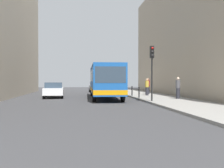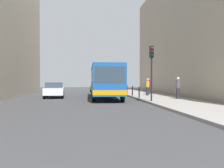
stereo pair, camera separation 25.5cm
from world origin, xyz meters
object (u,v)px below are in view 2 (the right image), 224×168
at_px(car_behind_bus, 98,87).
at_px(traffic_light, 152,63).
at_px(bollard_mid, 132,91).
at_px(pedestrian_far_sidewalk, 149,86).
at_px(pedestrian_mid_sidewalk, 147,87).
at_px(car_beside_bus, 54,90).
at_px(bus, 105,80).
at_px(bollard_near, 139,92).
at_px(bollard_far, 127,90).
at_px(pedestrian_near_signal, 178,88).

xyz_separation_m(car_behind_bus, traffic_light, (2.87, -16.82, 2.22)).
bearing_deg(bollard_mid, pedestrian_far_sidewalk, 48.46).
bearing_deg(pedestrian_mid_sidewalk, pedestrian_far_sidewalk, 83.89).
distance_m(car_beside_bus, car_behind_bus, 11.11).
bearing_deg(bollard_mid, bus, -161.10).
distance_m(bollard_mid, pedestrian_far_sidewalk, 3.72).
height_order(car_behind_bus, bollard_near, car_behind_bus).
bearing_deg(bus, pedestrian_far_sidewalk, -142.83).
bearing_deg(bus, bollard_mid, -159.18).
xyz_separation_m(pedestrian_mid_sidewalk, pedestrian_far_sidewalk, (0.82, 2.43, 0.04)).
bearing_deg(car_beside_bus, car_behind_bus, -119.33).
xyz_separation_m(traffic_light, pedestrian_far_sidewalk, (2.35, 9.22, -1.97)).
xyz_separation_m(bollard_far, pedestrian_far_sidewalk, (2.45, -0.13, 0.41)).
distance_m(pedestrian_near_signal, pedestrian_far_sidewalk, 7.37).
relative_size(car_behind_bus, pedestrian_far_sidewalk, 2.52).
height_order(car_beside_bus, bollard_near, car_beside_bus).
distance_m(traffic_light, pedestrian_far_sidewalk, 9.71).
bearing_deg(pedestrian_near_signal, bollard_far, 63.63).
xyz_separation_m(car_behind_bus, pedestrian_near_signal, (5.68, -14.96, 0.27)).
xyz_separation_m(pedestrian_near_signal, pedestrian_far_sidewalk, (-0.46, 7.36, -0.02)).
distance_m(car_beside_bus, pedestrian_near_signal, 11.74).
xyz_separation_m(bollard_mid, bollard_far, (0.00, 2.90, 0.00)).
relative_size(pedestrian_near_signal, pedestrian_far_sidewalk, 1.02).
xyz_separation_m(bollard_near, pedestrian_near_signal, (2.91, -1.68, 0.43)).
bearing_deg(pedestrian_near_signal, pedestrian_mid_sidewalk, 56.90).
relative_size(bollard_mid, pedestrian_mid_sidewalk, 0.56).
height_order(car_behind_bus, traffic_light, traffic_light).
xyz_separation_m(traffic_light, pedestrian_near_signal, (2.81, 1.86, -1.95)).
bearing_deg(traffic_light, bollard_mid, 90.89).
bearing_deg(car_beside_bus, pedestrian_far_sidewalk, -169.97).
distance_m(car_behind_bus, bollard_mid, 10.74).
bearing_deg(bollard_mid, bollard_far, 90.00).
bearing_deg(pedestrian_near_signal, bollard_mid, 74.80).
distance_m(bollard_far, pedestrian_mid_sidewalk, 3.06).
xyz_separation_m(traffic_light, pedestrian_mid_sidewalk, (1.54, 6.78, -2.01)).
distance_m(car_beside_bus, pedestrian_mid_sidewalk, 9.34).
bearing_deg(pedestrian_near_signal, car_behind_bus, 63.17).
bearing_deg(traffic_light, car_beside_bus, 138.63).
xyz_separation_m(car_behind_bus, pedestrian_far_sidewalk, (5.22, -7.61, 0.25)).
relative_size(traffic_light, bollard_mid, 4.32).
bearing_deg(car_beside_bus, bollard_near, 153.65).
height_order(bollard_mid, bollard_far, same).
height_order(bus, bollard_mid, bus).
distance_m(bollard_near, bollard_mid, 2.90).
bearing_deg(pedestrian_far_sidewalk, traffic_light, -16.88).
bearing_deg(bollard_near, pedestrian_mid_sidewalk, 63.23).
relative_size(bus, pedestrian_far_sidewalk, 6.27).
distance_m(traffic_light, bollard_far, 9.65).
bearing_deg(bus, bollard_near, 147.76).
height_order(bollard_mid, pedestrian_mid_sidewalk, pedestrian_mid_sidewalk).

